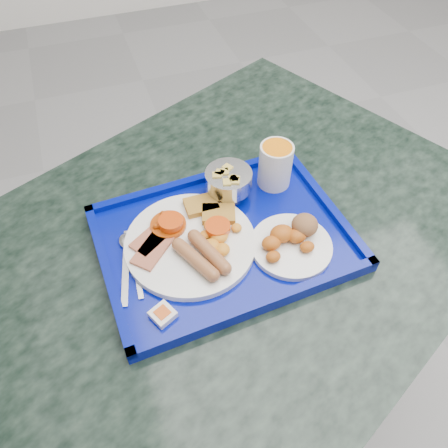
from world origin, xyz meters
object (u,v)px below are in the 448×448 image
(table, at_px, (207,304))
(bread_plate, at_px, (292,240))
(tray, at_px, (224,239))
(main_plate, at_px, (193,240))
(fruit_bowl, at_px, (228,181))
(juice_cup, at_px, (275,164))

(table, xyz_separation_m, bread_plate, (0.17, -0.06, 0.24))
(tray, relative_size, main_plate, 1.97)
(fruit_bowl, relative_size, juice_cup, 0.98)
(main_plate, relative_size, juice_cup, 2.56)
(juice_cup, bearing_deg, fruit_bowl, -176.89)
(bread_plate, xyz_separation_m, fruit_bowl, (-0.07, 0.17, 0.03))
(tray, bearing_deg, main_plate, 177.20)
(bread_plate, bearing_deg, fruit_bowl, 112.89)
(main_plate, relative_size, fruit_bowl, 2.60)
(tray, xyz_separation_m, juice_cup, (0.16, 0.11, 0.06))
(table, xyz_separation_m, fruit_bowl, (0.09, 0.12, 0.27))
(tray, bearing_deg, bread_plate, -28.23)
(juice_cup, bearing_deg, bread_plate, -102.25)
(table, xyz_separation_m, main_plate, (-0.02, 0.01, 0.24))
(table, relative_size, tray, 3.02)
(table, distance_m, tray, 0.22)
(main_plate, distance_m, fruit_bowl, 0.16)
(main_plate, height_order, juice_cup, juice_cup)
(bread_plate, bearing_deg, juice_cup, 77.75)
(main_plate, relative_size, bread_plate, 1.61)
(table, bearing_deg, main_plate, 145.67)
(main_plate, xyz_separation_m, bread_plate, (0.18, -0.07, 0.00))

